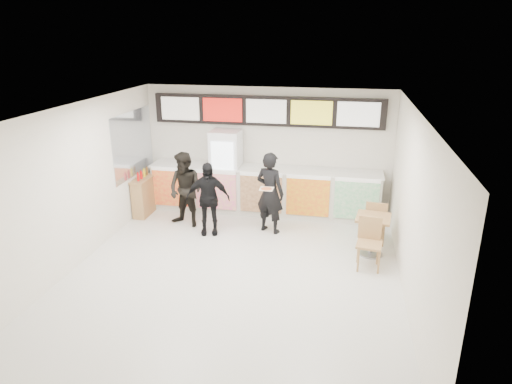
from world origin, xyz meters
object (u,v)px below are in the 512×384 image
(drinks_fridge, at_px, (226,171))
(customer_main, at_px, (270,193))
(service_counter, at_px, (264,190))
(customer_mid, at_px, (208,199))
(cafe_table, at_px, (372,228))
(condiment_ledge, at_px, (144,196))
(customer_left, at_px, (186,190))

(drinks_fridge, relative_size, customer_main, 1.10)
(service_counter, bearing_deg, customer_main, -72.85)
(customer_main, height_order, customer_mid, customer_main)
(cafe_table, relative_size, condiment_ledge, 1.54)
(customer_main, xyz_separation_m, condiment_ledge, (-3.15, 0.41, -0.44))
(drinks_fridge, bearing_deg, customer_mid, -91.37)
(drinks_fridge, height_order, customer_main, drinks_fridge)
(service_counter, height_order, cafe_table, service_counter)
(customer_main, bearing_deg, condiment_ledge, 13.76)
(customer_left, bearing_deg, customer_main, 18.81)
(customer_mid, xyz_separation_m, cafe_table, (3.47, -0.36, -0.25))
(cafe_table, distance_m, condiment_ledge, 5.44)
(customer_left, distance_m, cafe_table, 4.15)
(customer_main, bearing_deg, drinks_fridge, -19.59)
(service_counter, xyz_separation_m, cafe_table, (2.50, -1.79, -0.01))
(customer_left, xyz_separation_m, customer_mid, (0.62, -0.32, -0.05))
(customer_mid, xyz_separation_m, condiment_ledge, (-1.85, 0.77, -0.34))
(service_counter, relative_size, customer_left, 3.24)
(drinks_fridge, xyz_separation_m, cafe_table, (3.43, -1.81, -0.44))
(drinks_fridge, distance_m, customer_main, 1.67)
(drinks_fridge, relative_size, condiment_ledge, 1.83)
(drinks_fridge, height_order, customer_mid, drinks_fridge)
(service_counter, distance_m, customer_mid, 1.75)
(customer_left, bearing_deg, customer_mid, -9.78)
(service_counter, bearing_deg, condiment_ledge, -166.71)
(service_counter, relative_size, customer_main, 3.06)
(drinks_fridge, height_order, condiment_ledge, drinks_fridge)
(customer_main, xyz_separation_m, cafe_table, (2.17, -0.72, -0.34))
(cafe_table, bearing_deg, condiment_ledge, 175.48)
(drinks_fridge, height_order, cafe_table, drinks_fridge)
(customer_mid, bearing_deg, customer_main, 3.04)
(drinks_fridge, relative_size, cafe_table, 1.18)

